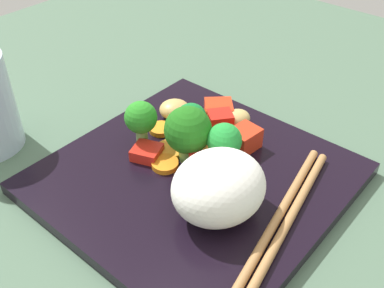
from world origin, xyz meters
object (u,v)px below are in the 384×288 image
(carrot_slice_0, at_px, (165,164))
(square_plate, at_px, (195,178))
(rice_mound, at_px, (219,187))
(broccoli_floret_2, at_px, (140,119))
(chopstick_pair, at_px, (282,220))

(carrot_slice_0, bearing_deg, square_plate, -159.22)
(rice_mound, relative_size, carrot_slice_0, 3.13)
(rice_mound, relative_size, broccoli_floret_2, 1.66)
(broccoli_floret_2, bearing_deg, carrot_slice_0, 166.33)
(rice_mound, relative_size, chopstick_pair, 0.42)
(broccoli_floret_2, height_order, carrot_slice_0, broccoli_floret_2)
(rice_mound, height_order, carrot_slice_0, rice_mound)
(carrot_slice_0, height_order, chopstick_pair, chopstick_pair)
(square_plate, bearing_deg, chopstick_pair, 179.48)
(square_plate, distance_m, carrot_slice_0, 0.03)
(square_plate, relative_size, broccoli_floret_2, 5.16)
(square_plate, height_order, carrot_slice_0, carrot_slice_0)
(square_plate, height_order, rice_mound, rice_mound)
(broccoli_floret_2, bearing_deg, chopstick_pair, 179.94)
(rice_mound, bearing_deg, square_plate, -28.39)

